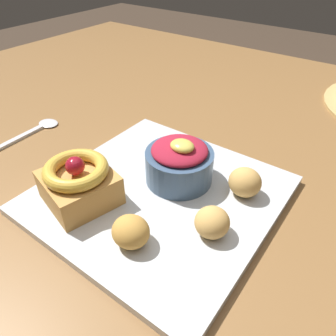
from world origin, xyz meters
name	(u,v)px	position (x,y,z in m)	size (l,w,h in m)	color
dining_table	(197,180)	(0.00, 0.00, 0.65)	(1.54, 1.14, 0.73)	brown
front_plate	(159,195)	(0.03, -0.15, 0.74)	(0.30, 0.30, 0.01)	silver
cake_slice	(79,182)	(-0.05, -0.22, 0.77)	(0.10, 0.10, 0.07)	#C68E47
berry_ramekin	(179,162)	(0.03, -0.11, 0.77)	(0.09, 0.09, 0.07)	#3D5675
fritter_front	(245,182)	(0.12, -0.08, 0.76)	(0.04, 0.04, 0.04)	tan
fritter_middle	(212,222)	(0.12, -0.17, 0.76)	(0.04, 0.04, 0.04)	tan
fritter_back	(131,232)	(0.05, -0.23, 0.76)	(0.04, 0.04, 0.04)	gold
spoon	(37,129)	(-0.27, -0.13, 0.73)	(0.04, 0.13, 0.00)	silver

